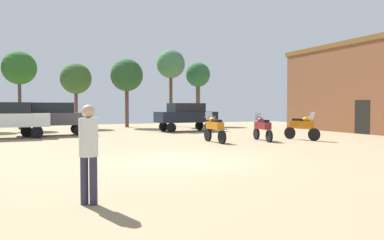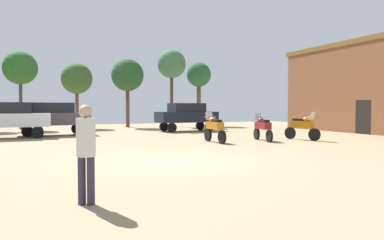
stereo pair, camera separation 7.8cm
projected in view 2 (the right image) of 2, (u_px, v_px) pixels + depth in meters
name	position (u px, v px, depth m)	size (l,w,h in m)	color
ground_plane	(178.00, 161.00, 12.24)	(44.00, 52.00, 0.02)	#998563
motorcycle_1	(214.00, 128.00, 18.29)	(0.62, 2.18, 1.49)	black
motorcycle_5	(263.00, 127.00, 19.20)	(0.69, 2.19, 1.45)	black
motorcycle_6	(302.00, 126.00, 19.71)	(0.83, 2.06, 1.48)	black
car_1	(53.00, 116.00, 22.81)	(4.36, 1.96, 2.00)	black
car_2	(187.00, 115.00, 26.78)	(4.41, 2.07, 2.00)	black
car_5	(9.00, 117.00, 20.79)	(4.31, 1.82, 2.00)	black
person_1	(86.00, 146.00, 6.70)	(0.46, 0.46, 1.80)	#2D2D40
tree_1	(199.00, 76.00, 34.49)	(2.25, 2.25, 5.83)	brown
tree_3	(20.00, 68.00, 28.72)	(2.57, 2.57, 6.02)	#4C3A2E
tree_5	(127.00, 76.00, 31.62)	(2.73, 2.73, 5.79)	brown
tree_6	(77.00, 79.00, 30.55)	(2.52, 2.52, 5.31)	brown
tree_8	(172.00, 65.00, 33.27)	(2.54, 2.54, 6.83)	#4E3B29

